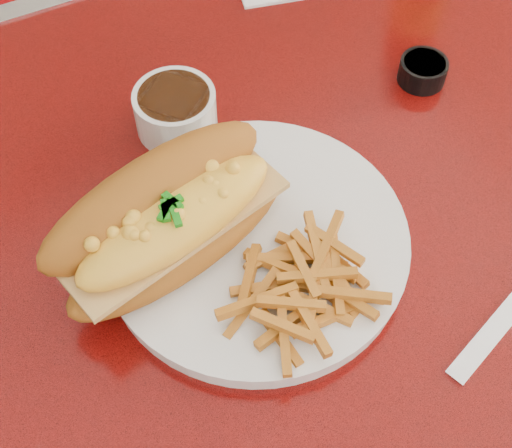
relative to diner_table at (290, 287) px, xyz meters
name	(u,v)px	position (x,y,z in m)	size (l,w,h in m)	color
ground	(277,447)	(0.00, 0.00, -0.61)	(8.00, 8.00, 0.00)	beige
diner_table	(290,287)	(0.00, 0.00, 0.00)	(1.23, 0.83, 0.77)	#B4100B
booth_bench_far	(102,59)	(0.00, 0.81, -0.32)	(1.20, 0.51, 0.90)	maroon
dinner_plate	(256,242)	(-0.06, -0.03, 0.17)	(0.36, 0.36, 0.02)	white
mac_hoagie	(169,218)	(-0.13, 0.00, 0.22)	(0.25, 0.16, 0.10)	#A45E1A
fries_pile	(301,284)	(-0.05, -0.09, 0.20)	(0.11, 0.10, 0.03)	orange
fork	(279,268)	(-0.05, -0.06, 0.18)	(0.06, 0.13, 0.00)	#BABABF
gravy_ramekin	(175,110)	(-0.06, 0.14, 0.19)	(0.10, 0.10, 0.05)	white
sauce_cup_right	(423,70)	(0.20, 0.09, 0.18)	(0.06, 0.06, 0.03)	black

